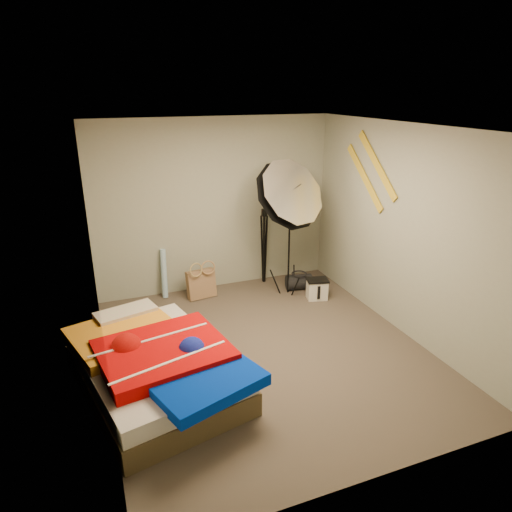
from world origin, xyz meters
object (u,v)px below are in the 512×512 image
wrapping_roll (164,273)px  camera_tripod (264,241)px  photo_umbrella (287,196)px  duffel_bag (299,282)px  tote_bag (201,284)px  bed (156,365)px  camera_case (317,290)px

wrapping_roll → camera_tripod: bearing=-0.9°
wrapping_roll → photo_umbrella: 2.08m
photo_umbrella → duffel_bag: bearing=32.3°
duffel_bag → camera_tripod: 0.82m
tote_bag → wrapping_roll: size_ratio=0.58×
tote_bag → duffel_bag: bearing=-18.5°
tote_bag → bed: (-0.97, -1.93, 0.07)m
tote_bag → wrapping_roll: 0.55m
camera_case → bed: 2.81m
tote_bag → photo_umbrella: size_ratio=0.20×
tote_bag → camera_tripod: 1.17m
camera_case → photo_umbrella: 1.44m
duffel_bag → photo_umbrella: photo_umbrella is taller
bed → camera_tripod: camera_tripod is taller
camera_case → duffel_bag: (-0.10, 0.39, -0.02)m
tote_bag → camera_tripod: (1.06, 0.20, 0.46)m
wrapping_roll → duffel_bag: size_ratio=1.87×
camera_case → camera_tripod: 1.11m
camera_tripod → bed: bearing=-133.6°
tote_bag → photo_umbrella: (1.11, -0.47, 1.30)m
camera_case → bed: bearing=-139.1°
tote_bag → camera_case: bearing=-31.2°
tote_bag → photo_umbrella: 1.77m
wrapping_roll → tote_bag: bearing=-25.0°
wrapping_roll → photo_umbrella: size_ratio=0.34×
tote_bag → camera_case: size_ratio=1.48×
tote_bag → camera_tripod: bearing=2.4°
camera_case → camera_tripod: camera_tripod is taller
bed → wrapping_roll: bearing=77.3°
duffel_bag → camera_tripod: size_ratio=0.32×
camera_case → camera_tripod: size_ratio=0.24×
duffel_bag → camera_tripod: (-0.38, 0.46, 0.55)m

